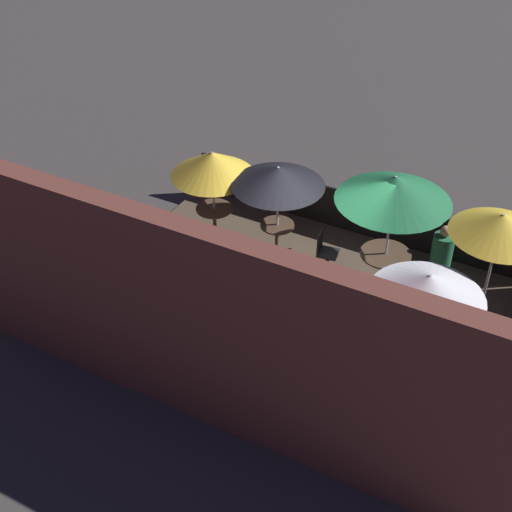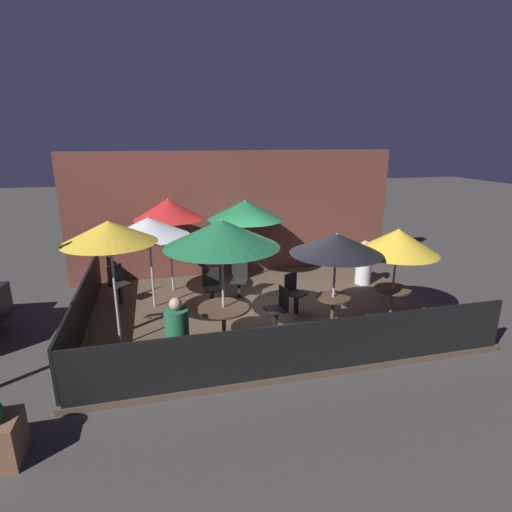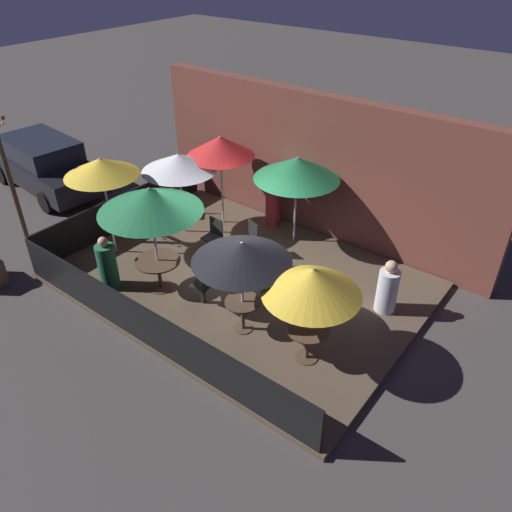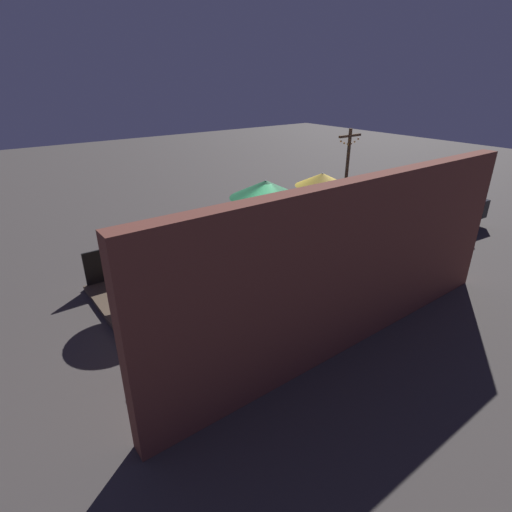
% 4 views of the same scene
% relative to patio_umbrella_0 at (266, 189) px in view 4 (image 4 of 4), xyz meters
% --- Properties ---
extents(ground_plane, '(60.00, 60.00, 0.00)m').
position_rel_patio_umbrella_0_xyz_m(ground_plane, '(1.18, 1.36, -2.32)').
color(ground_plane, '#423D3A').
extents(patio_deck, '(7.98, 5.68, 0.12)m').
position_rel_patio_umbrella_0_xyz_m(patio_deck, '(1.18, 1.36, -2.26)').
color(patio_deck, brown).
rests_on(patio_deck, ground_plane).
extents(building_wall, '(9.58, 0.36, 3.68)m').
position_rel_patio_umbrella_0_xyz_m(building_wall, '(1.18, 4.43, -0.48)').
color(building_wall, brown).
rests_on(building_wall, ground_plane).
extents(fence_front, '(7.78, 0.05, 0.95)m').
position_rel_patio_umbrella_0_xyz_m(fence_front, '(1.18, -1.43, -1.73)').
color(fence_front, black).
rests_on(fence_front, patio_deck).
extents(fence_side_left, '(0.05, 5.48, 0.95)m').
position_rel_patio_umbrella_0_xyz_m(fence_side_left, '(-2.77, 1.36, -1.73)').
color(fence_side_left, black).
rests_on(fence_side_left, patio_deck).
extents(patio_umbrella_0, '(2.16, 2.16, 2.46)m').
position_rel_patio_umbrella_0_xyz_m(patio_umbrella_0, '(0.00, 0.00, 0.00)').
color(patio_umbrella_0, '#B2B2B7').
rests_on(patio_umbrella_0, patio_deck).
extents(patio_umbrella_1, '(1.75, 1.75, 2.05)m').
position_rel_patio_umbrella_0_xyz_m(patio_umbrella_1, '(3.79, 0.16, -0.42)').
color(patio_umbrella_1, '#B2B2B7').
rests_on(patio_umbrella_1, patio_deck).
extents(patio_umbrella_2, '(1.88, 1.88, 2.05)m').
position_rel_patio_umbrella_0_xyz_m(patio_umbrella_2, '(2.33, 0.06, -0.36)').
color(patio_umbrella_2, '#B2B2B7').
rests_on(patio_umbrella_2, patio_deck).
extents(patio_umbrella_3, '(1.87, 1.87, 2.17)m').
position_rel_patio_umbrella_0_xyz_m(patio_umbrella_3, '(-1.33, 2.11, -0.25)').
color(patio_umbrella_3, '#B2B2B7').
rests_on(patio_umbrella_3, patio_deck).
extents(patio_umbrella_4, '(2.09, 2.09, 2.27)m').
position_rel_patio_umbrella_0_xyz_m(patio_umbrella_4, '(1.23, 3.51, -0.20)').
color(patio_umbrella_4, '#B2B2B7').
rests_on(patio_umbrella_4, patio_deck).
extents(patio_umbrella_5, '(1.71, 1.71, 2.47)m').
position_rel_patio_umbrella_0_xyz_m(patio_umbrella_5, '(-1.98, 0.35, 0.06)').
color(patio_umbrella_5, '#B2B2B7').
rests_on(patio_umbrella_5, patio_deck).
extents(patio_umbrella_6, '(1.75, 1.75, 2.44)m').
position_rel_patio_umbrella_0_xyz_m(patio_umbrella_6, '(-0.84, 3.12, -0.02)').
color(patio_umbrella_6, '#B2B2B7').
rests_on(patio_umbrella_6, patio_deck).
extents(dining_table_0, '(0.99, 0.99, 0.74)m').
position_rel_patio_umbrella_0_xyz_m(dining_table_0, '(0.00, 0.00, -1.61)').
color(dining_table_0, '#4C3828').
rests_on(dining_table_0, patio_deck).
extents(dining_table_1, '(0.78, 0.78, 0.72)m').
position_rel_patio_umbrella_0_xyz_m(dining_table_1, '(3.79, 0.16, -1.64)').
color(dining_table_1, '#4C3828').
rests_on(dining_table_1, patio_deck).
extents(dining_table_2, '(0.71, 0.71, 0.71)m').
position_rel_patio_umbrella_0_xyz_m(dining_table_2, '(2.33, 0.06, -1.65)').
color(dining_table_2, '#4C3828').
rests_on(dining_table_2, patio_deck).
extents(patio_chair_0, '(0.40, 0.40, 0.93)m').
position_rel_patio_umbrella_0_xyz_m(patio_chair_0, '(0.01, 1.79, -1.69)').
color(patio_chair_0, black).
rests_on(patio_chair_0, patio_deck).
extents(patio_chair_1, '(0.55, 0.55, 0.95)m').
position_rel_patio_umbrella_0_xyz_m(patio_chair_1, '(1.80, 0.98, -1.68)').
color(patio_chair_1, black).
rests_on(patio_chair_1, patio_deck).
extents(patio_chair_2, '(0.56, 0.56, 0.94)m').
position_rel_patio_umbrella_0_xyz_m(patio_chair_2, '(-2.15, 2.61, -1.69)').
color(patio_chair_2, black).
rests_on(patio_chair_2, patio_deck).
extents(patio_chair_3, '(0.51, 0.51, 0.91)m').
position_rel_patio_umbrella_0_xyz_m(patio_chair_3, '(0.78, 2.23, -1.71)').
color(patio_chair_3, black).
rests_on(patio_chair_3, patio_deck).
extents(patio_chair_4, '(0.46, 0.46, 0.94)m').
position_rel_patio_umbrella_0_xyz_m(patio_chair_4, '(1.18, 0.20, -1.68)').
color(patio_chair_4, black).
rests_on(patio_chair_4, patio_deck).
extents(patron_0, '(0.55, 0.55, 1.28)m').
position_rel_patio_umbrella_0_xyz_m(patron_0, '(-0.93, -0.65, -1.64)').
color(patron_0, '#236642').
rests_on(patron_0, patio_deck).
extents(patron_1, '(0.60, 0.60, 1.22)m').
position_rel_patio_umbrella_0_xyz_m(patron_1, '(4.31, 2.37, -1.67)').
color(patron_1, silver).
rests_on(patron_1, patio_deck).
extents(patron_2, '(0.53, 0.53, 1.24)m').
position_rel_patio_umbrella_0_xyz_m(patron_2, '(0.33, 3.79, -1.65)').
color(patron_2, maroon).
rests_on(patron_2, patio_deck).
extents(planter_box, '(0.81, 0.57, 0.94)m').
position_rel_patio_umbrella_0_xyz_m(planter_box, '(-3.41, -2.21, -1.91)').
color(planter_box, brown).
rests_on(planter_box, ground_plane).
extents(light_post, '(1.10, 0.12, 3.67)m').
position_rel_patio_umbrella_0_xyz_m(light_post, '(-4.31, -0.68, -0.26)').
color(light_post, brown).
rests_on(light_post, ground_plane).
extents(parked_car_0, '(4.74, 2.13, 1.62)m').
position_rel_patio_umbrella_0_xyz_m(parked_car_0, '(-6.72, 1.53, -1.47)').
color(parked_car_0, black).
rests_on(parked_car_0, ground_plane).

